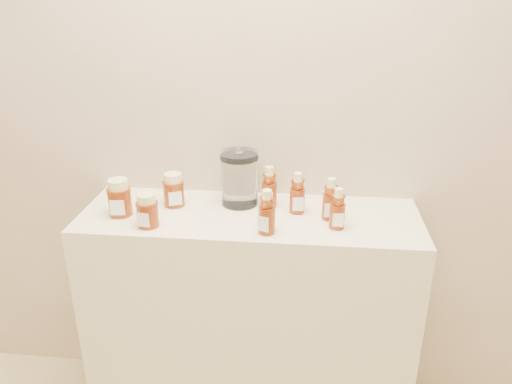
# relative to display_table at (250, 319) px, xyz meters

# --- Properties ---
(wall_back) EXTENTS (3.50, 0.02, 2.70)m
(wall_back) POSITION_rel_display_table_xyz_m (0.00, 0.20, 0.90)
(wall_back) COLOR tan
(wall_back) RESTS_ON ground
(display_table) EXTENTS (1.20, 0.40, 0.90)m
(display_table) POSITION_rel_display_table_xyz_m (0.00, 0.00, 0.00)
(display_table) COLOR beige
(display_table) RESTS_ON ground
(bear_bottle_back_left) EXTENTS (0.07, 0.07, 0.17)m
(bear_bottle_back_left) POSITION_rel_display_table_xyz_m (0.06, 0.08, 0.54)
(bear_bottle_back_left) COLOR #672108
(bear_bottle_back_left) RESTS_ON display_table
(bear_bottle_back_mid) EXTENTS (0.07, 0.07, 0.17)m
(bear_bottle_back_mid) POSITION_rel_display_table_xyz_m (0.17, 0.04, 0.53)
(bear_bottle_back_mid) COLOR #672108
(bear_bottle_back_mid) RESTS_ON display_table
(bear_bottle_back_right) EXTENTS (0.06, 0.06, 0.17)m
(bear_bottle_back_right) POSITION_rel_display_table_xyz_m (0.28, -0.00, 0.53)
(bear_bottle_back_right) COLOR #672108
(bear_bottle_back_right) RESTS_ON display_table
(bear_bottle_front_left) EXTENTS (0.07, 0.07, 0.17)m
(bear_bottle_front_left) POSITION_rel_display_table_xyz_m (0.07, -0.13, 0.54)
(bear_bottle_front_left) COLOR #672108
(bear_bottle_front_left) RESTS_ON display_table
(bear_bottle_front_right) EXTENTS (0.06, 0.06, 0.16)m
(bear_bottle_front_right) POSITION_rel_display_table_xyz_m (0.30, -0.07, 0.53)
(bear_bottle_front_right) COLOR #672108
(bear_bottle_front_right) RESTS_ON display_table
(honey_jar_left) EXTENTS (0.09, 0.09, 0.13)m
(honey_jar_left) POSITION_rel_display_table_xyz_m (-0.45, -0.05, 0.52)
(honey_jar_left) COLOR #672108
(honey_jar_left) RESTS_ON display_table
(honey_jar_back) EXTENTS (0.10, 0.10, 0.12)m
(honey_jar_back) POSITION_rel_display_table_xyz_m (-0.28, 0.05, 0.51)
(honey_jar_back) COLOR #672108
(honey_jar_back) RESTS_ON display_table
(honey_jar_front) EXTENTS (0.08, 0.08, 0.12)m
(honey_jar_front) POSITION_rel_display_table_xyz_m (-0.33, -0.12, 0.51)
(honey_jar_front) COLOR #672108
(honey_jar_front) RESTS_ON display_table
(glass_canister) EXTENTS (0.18, 0.18, 0.22)m
(glass_canister) POSITION_rel_display_table_xyz_m (-0.05, 0.09, 0.56)
(glass_canister) COLOR white
(glass_canister) RESTS_ON display_table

